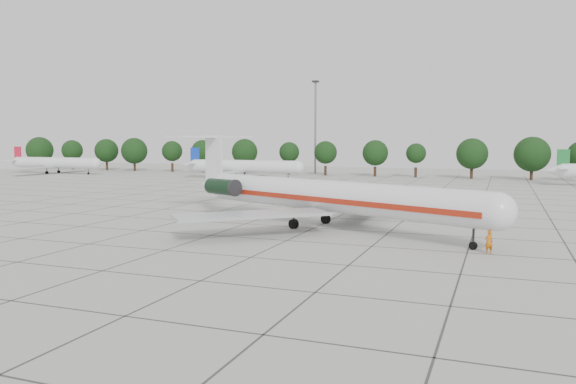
% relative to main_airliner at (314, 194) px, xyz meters
% --- Properties ---
extents(ground, '(260.00, 260.00, 0.00)m').
position_rel_main_airliner_xyz_m(ground, '(0.26, -0.95, -3.50)').
color(ground, '#A9A9A2').
rests_on(ground, ground).
extents(apron_joints, '(170.00, 170.00, 0.02)m').
position_rel_main_airliner_xyz_m(apron_joints, '(0.26, 14.05, -3.49)').
color(apron_joints, '#383838').
rests_on(apron_joints, ground).
extents(main_airliner, '(40.46, 30.38, 9.91)m').
position_rel_main_airliner_xyz_m(main_airliner, '(0.00, 0.00, 0.00)').
color(main_airliner, silver).
rests_on(main_airliner, ground).
extents(ground_crew, '(0.86, 0.77, 1.97)m').
position_rel_main_airliner_xyz_m(ground_crew, '(17.92, -8.70, -2.52)').
color(ground_crew, '#CC610C').
rests_on(ground_crew, ground).
extents(bg_airliner_a, '(28.24, 27.20, 7.40)m').
position_rel_main_airliner_xyz_m(bg_airliner_a, '(-96.60, 64.51, -0.59)').
color(bg_airliner_a, silver).
rests_on(bg_airliner_a, ground).
extents(bg_airliner_b, '(28.24, 27.20, 7.40)m').
position_rel_main_airliner_xyz_m(bg_airliner_b, '(-38.98, 64.29, -0.59)').
color(bg_airliner_b, silver).
rests_on(bg_airliner_b, ground).
extents(tree_line, '(249.86, 8.44, 10.22)m').
position_rel_main_airliner_xyz_m(tree_line, '(-11.42, 84.05, 2.48)').
color(tree_line, '#332114').
rests_on(tree_line, ground).
extents(floodlight_mast, '(1.60, 1.60, 25.45)m').
position_rel_main_airliner_xyz_m(floodlight_mast, '(-29.74, 91.05, 10.78)').
color(floodlight_mast, slate).
rests_on(floodlight_mast, ground).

